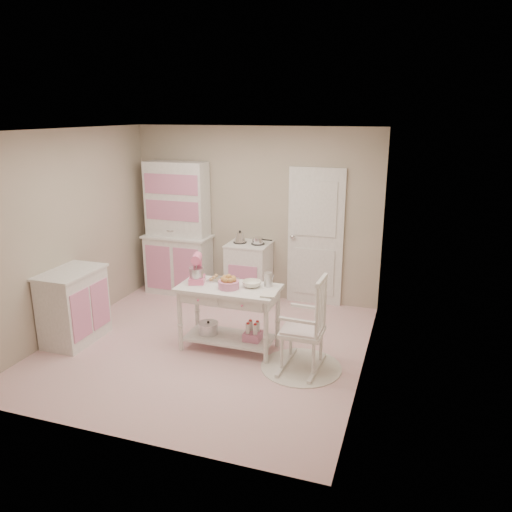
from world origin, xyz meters
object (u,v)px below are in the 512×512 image
Objects in this scene: hutch at (177,229)px; work_table at (229,318)px; bread_basket at (229,285)px; stove at (249,273)px; stand_mixer at (197,269)px; base_cabinet at (74,306)px; rocking_chair at (302,323)px.

hutch is 2.29m from work_table.
work_table is at bearing 111.80° from bread_basket.
work_table is at bearing -79.42° from stove.
hutch reaches higher than stand_mixer.
stand_mixer is at bearing -56.04° from hutch.
work_table is 3.53× the size of stand_mixer.
base_cabinet reaches higher than bread_basket.
stove is 1.59m from work_table.
hutch is 3.08m from rocking_chair.
stand_mixer is (1.07, -1.59, -0.07)m from hutch.
work_table is at bearing -20.39° from stand_mixer.
base_cabinet is at bearing -168.18° from work_table.
stove is at bearing -2.39° from hutch.
hutch reaches higher than base_cabinet.
stove is 2.56m from base_cabinet.
base_cabinet is at bearing -173.20° from rocking_chair.
rocking_chair is (1.24, -1.76, 0.09)m from stove.
hutch is 2.26× the size of stove.
rocking_chair reaches higher than base_cabinet.
hutch is at bearing 132.30° from bread_basket.
stove is (1.20, -0.05, -0.58)m from hutch.
rocking_chair is at bearing -11.82° from work_table.
base_cabinet is (-1.63, -1.96, 0.00)m from stove.
base_cabinet is 0.84× the size of rocking_chair.
bread_basket is (1.95, 0.35, 0.39)m from base_cabinet.
base_cabinet is (-0.43, -2.01, -0.58)m from hutch.
rocking_chair reaches higher than bread_basket.
base_cabinet is at bearing 178.04° from stand_mixer.
hutch is 1.89× the size of rocking_chair.
stand_mixer reaches higher than rocking_chair.
stand_mixer reaches higher than bread_basket.
work_table is 4.80× the size of bread_basket.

